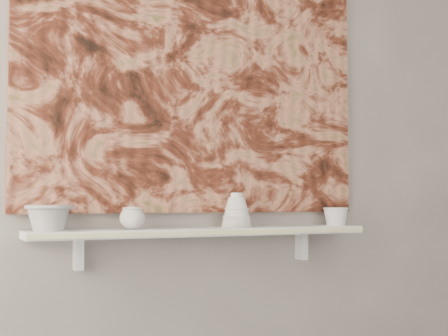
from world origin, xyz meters
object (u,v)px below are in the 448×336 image
painting (198,80)px  bell_vessel (237,210)px  cup_cream (132,218)px  bowl_white (336,216)px  bowl_grey (49,217)px  shelf (205,232)px

painting → bell_vessel: (0.14, -0.08, -0.54)m
cup_cream → bowl_white: (0.93, 0.00, -0.00)m
painting → bowl_grey: (-0.61, -0.08, -0.56)m
painting → bell_vessel: 0.56m
bell_vessel → cup_cream: bearing=180.0°
bowl_white → cup_cream: bearing=180.0°
bowl_grey → cup_cream: 0.31m
shelf → painting: painting is taller
shelf → painting: bearing=90.0°
painting → cup_cream: size_ratio=15.77×
painting → bowl_grey: painting is taller
painting → shelf: bearing=-90.0°
shelf → bell_vessel: bearing=0.0°
bowl_white → painting: bearing=172.7°
painting → bell_vessel: bearing=-30.2°
bell_vessel → bowl_grey: bearing=180.0°
bowl_grey → cup_cream: (0.31, 0.00, -0.01)m
painting → cup_cream: (-0.30, -0.08, -0.57)m
bell_vessel → bowl_white: bearing=0.0°
painting → cup_cream: 0.65m
painting → bowl_white: 0.85m
cup_cream → bowl_white: 0.93m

